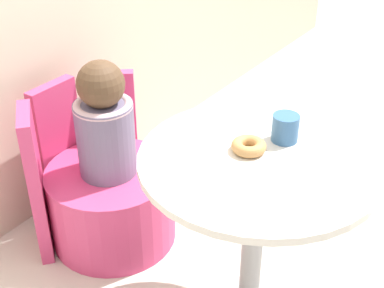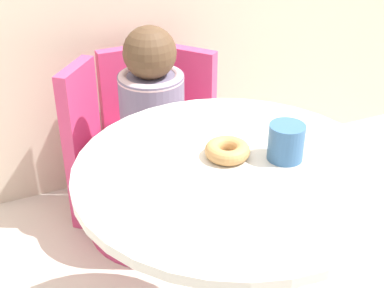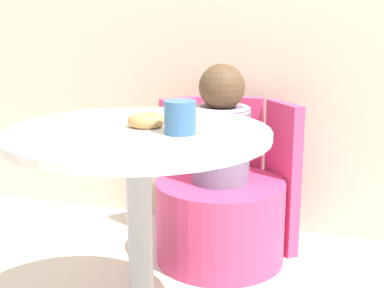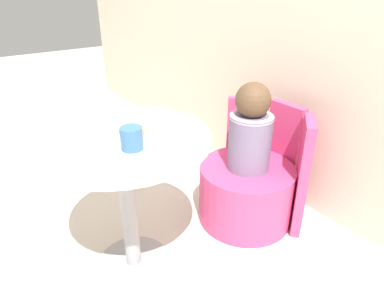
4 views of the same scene
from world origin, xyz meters
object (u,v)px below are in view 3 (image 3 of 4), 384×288
(tub_chair, at_px, (220,221))
(donut, at_px, (147,120))
(round_table, at_px, (139,181))
(child_figure, at_px, (221,128))
(cup, at_px, (180,117))

(tub_chair, xyz_separation_m, donut, (-0.04, -0.66, 0.55))
(round_table, relative_size, child_figure, 1.55)
(round_table, distance_m, child_figure, 0.70)
(cup, bearing_deg, round_table, 171.51)
(cup, bearing_deg, tub_chair, 96.33)
(tub_chair, xyz_separation_m, cup, (0.08, -0.72, 0.57))
(donut, height_order, cup, cup)
(tub_chair, relative_size, cup, 6.00)
(round_table, relative_size, donut, 6.86)
(cup, bearing_deg, donut, 153.76)
(tub_chair, relative_size, donut, 4.92)
(child_figure, height_order, cup, child_figure)
(round_table, xyz_separation_m, child_figure, (0.05, 0.70, 0.02))
(round_table, xyz_separation_m, donut, (0.01, 0.04, 0.17))
(tub_chair, height_order, cup, cup)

